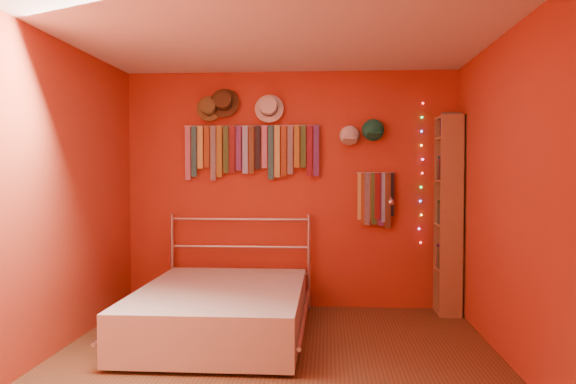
% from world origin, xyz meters
% --- Properties ---
extents(ground, '(3.50, 3.50, 0.00)m').
position_xyz_m(ground, '(0.00, 0.00, 0.00)').
color(ground, '#58321E').
rests_on(ground, ground).
extents(back_wall, '(3.50, 0.02, 2.50)m').
position_xyz_m(back_wall, '(0.00, 1.75, 1.25)').
color(back_wall, '#A6251A').
rests_on(back_wall, ground).
extents(right_wall, '(0.02, 3.50, 2.50)m').
position_xyz_m(right_wall, '(1.75, 0.00, 1.25)').
color(right_wall, '#A6251A').
rests_on(right_wall, ground).
extents(left_wall, '(0.02, 3.50, 2.50)m').
position_xyz_m(left_wall, '(-1.75, 0.00, 1.25)').
color(left_wall, '#A6251A').
rests_on(left_wall, ground).
extents(ceiling, '(3.50, 3.50, 0.02)m').
position_xyz_m(ceiling, '(0.00, 0.00, 2.50)').
color(ceiling, white).
rests_on(ceiling, back_wall).
extents(tie_rack, '(1.45, 0.03, 0.58)m').
position_xyz_m(tie_rack, '(-0.41, 1.68, 1.69)').
color(tie_rack, silver).
rests_on(tie_rack, back_wall).
extents(small_tie_rack, '(0.40, 0.03, 0.58)m').
position_xyz_m(small_tie_rack, '(0.90, 1.68, 1.18)').
color(small_tie_rack, silver).
rests_on(small_tie_rack, back_wall).
extents(fedora_olive, '(0.28, 0.15, 0.27)m').
position_xyz_m(fedora_olive, '(-0.85, 1.66, 2.12)').
color(fedora_olive, brown).
rests_on(fedora_olive, back_wall).
extents(fedora_brown, '(0.31, 0.17, 0.31)m').
position_xyz_m(fedora_brown, '(-0.70, 1.65, 2.18)').
color(fedora_brown, '#49311A').
rests_on(fedora_brown, back_wall).
extents(fedora_white, '(0.30, 0.17, 0.30)m').
position_xyz_m(fedora_white, '(-0.22, 1.65, 2.11)').
color(fedora_white, white).
rests_on(fedora_white, back_wall).
extents(cap_white, '(0.19, 0.24, 0.19)m').
position_xyz_m(cap_white, '(0.62, 1.70, 1.82)').
color(cap_white, silver).
rests_on(cap_white, back_wall).
extents(cap_green, '(0.20, 0.25, 0.20)m').
position_xyz_m(cap_green, '(0.87, 1.70, 1.87)').
color(cap_green, '#16674A').
rests_on(cap_green, back_wall).
extents(fairy_lights, '(0.05, 0.02, 1.47)m').
position_xyz_m(fairy_lights, '(1.37, 1.71, 1.42)').
color(fairy_lights, '#FF3333').
rests_on(fairy_lights, back_wall).
extents(reading_lamp, '(0.07, 0.28, 0.08)m').
position_xyz_m(reading_lamp, '(1.04, 1.53, 1.13)').
color(reading_lamp, silver).
rests_on(reading_lamp, back_wall).
extents(bookshelf, '(0.25, 0.34, 2.00)m').
position_xyz_m(bookshelf, '(1.66, 1.53, 1.02)').
color(bookshelf, olive).
rests_on(bookshelf, ground).
extents(bed, '(1.50, 2.05, 0.99)m').
position_xyz_m(bed, '(-0.53, 0.61, 0.23)').
color(bed, silver).
rests_on(bed, ground).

